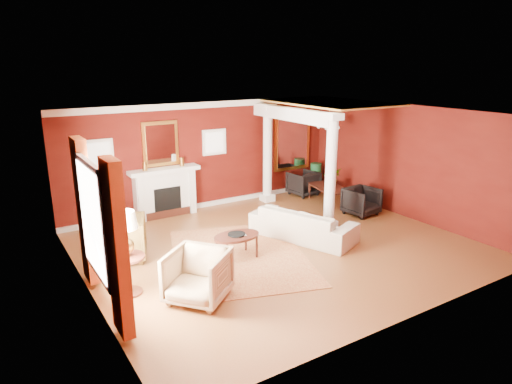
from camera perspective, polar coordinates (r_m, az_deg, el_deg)
ground at (r=10.13m, az=2.79°, el=-6.83°), size 8.00×8.00×0.00m
room_shell at (r=9.53m, az=2.95°, el=4.42°), size 8.04×7.04×2.92m
fireplace at (r=12.14m, az=-11.29°, el=-0.01°), size 1.85×0.42×1.29m
overmantel_mirror at (r=11.99m, az=-11.86°, el=5.92°), size 0.95×0.07×1.15m
flank_window_left at (r=11.58m, az=-19.05°, el=4.53°), size 0.70×0.07×0.70m
flank_window_right at (r=12.63m, az=-5.23°, el=6.23°), size 0.70×0.07×0.70m
left_window at (r=7.61m, az=-19.12°, el=-4.14°), size 0.21×2.55×2.60m
column_front at (r=10.92m, az=9.33°, el=2.55°), size 0.36×0.36×2.80m
column_back at (r=13.02m, az=1.46°, el=4.92°), size 0.36×0.36×2.80m
header_beam at (r=11.95m, az=4.46°, el=9.67°), size 0.30×3.20×0.32m
amber_ceiling at (r=12.53m, az=9.22°, el=10.96°), size 2.30×3.40×0.04m
dining_mirror at (r=14.04m, az=4.54°, el=6.20°), size 1.30×0.07×1.70m
chandelier at (r=12.66m, az=9.11°, el=8.18°), size 0.60×0.62×0.75m
crown_trim at (r=12.38m, az=-6.39°, el=10.77°), size 8.00×0.08×0.16m
base_trim at (r=12.92m, az=-6.01°, el=-1.50°), size 8.00×0.08×0.12m
rug at (r=9.65m, az=-2.07°, el=-8.00°), size 3.63×4.20×0.01m
sofa at (r=10.49m, az=5.89°, el=-3.32°), size 1.56×2.51×0.95m
armchair_leopard at (r=9.73m, az=-16.57°, el=-5.39°), size 1.17×1.20×0.98m
armchair_stripe at (r=7.86m, az=-7.31°, el=-10.11°), size 1.29×1.30×0.98m
coffee_table at (r=9.41m, az=-2.44°, el=-5.66°), size 1.00×1.00×0.50m
coffee_book at (r=9.30m, az=-2.44°, el=-4.85°), size 0.17×0.03×0.24m
side_table at (r=8.10m, az=-16.00°, el=-5.67°), size 0.61×0.61×1.52m
dining_table at (r=13.20m, az=9.20°, el=0.24°), size 0.81×1.47×0.78m
dining_chair_near at (r=12.37m, az=13.07°, el=-0.99°), size 0.86×0.81×0.80m
dining_chair_far at (r=13.93m, az=5.93°, el=1.24°), size 0.84×0.80×0.80m
green_urn at (r=14.31m, az=7.45°, el=1.44°), size 0.39×0.39×0.93m
potted_plant at (r=12.99m, az=9.50°, el=2.71°), size 0.64×0.67×0.43m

